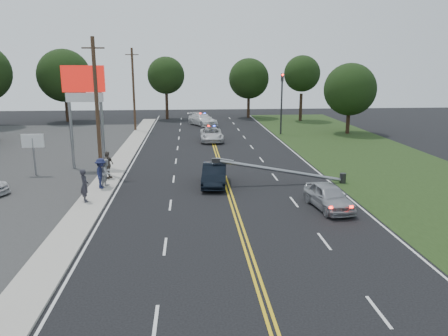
{
  "coord_description": "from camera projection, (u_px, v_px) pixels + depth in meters",
  "views": [
    {
      "loc": [
        -2.5,
        -20.63,
        8.07
      ],
      "look_at": [
        -0.37,
        6.05,
        1.7
      ],
      "focal_mm": 35.0,
      "sensor_mm": 36.0,
      "label": 1
    }
  ],
  "objects": [
    {
      "name": "waiting_sedan",
      "position": [
        329.0,
        196.0,
        24.9
      ],
      "size": [
        2.24,
        4.42,
        1.44
      ],
      "primitive_type": "imported",
      "rotation": [
        0.0,
        0.0,
        0.13
      ],
      "color": "#9FA1A7",
      "rests_on": "ground"
    },
    {
      "name": "tree_9",
      "position": [
        350.0,
        89.0,
        51.07
      ],
      "size": [
        6.09,
        6.09,
        8.26
      ],
      "color": "black",
      "rests_on": "ground"
    },
    {
      "name": "bystander_d",
      "position": [
        107.0,
        165.0,
        31.01
      ],
      "size": [
        1.02,
        1.23,
        1.96
      ],
      "primitive_type": "imported",
      "rotation": [
        0.0,
        0.0,
        1.01
      ],
      "color": "#564C44",
      "rests_on": "sidewalk"
    },
    {
      "name": "ground",
      "position": [
        241.0,
        228.0,
        22.07
      ],
      "size": [
        120.0,
        120.0,
        0.0
      ],
      "primitive_type": "plane",
      "color": "black",
      "rests_on": "ground"
    },
    {
      "name": "crashed_sedan",
      "position": [
        214.0,
        175.0,
        29.71
      ],
      "size": [
        1.99,
        4.65,
        1.49
      ],
      "primitive_type": "imported",
      "rotation": [
        0.0,
        0.0,
        -0.09
      ],
      "color": "black",
      "rests_on": "ground"
    },
    {
      "name": "bystander_a",
      "position": [
        85.0,
        185.0,
        25.75
      ],
      "size": [
        0.72,
        0.85,
        1.98
      ],
      "primitive_type": "imported",
      "rotation": [
        0.0,
        0.0,
        1.98
      ],
      "color": "#2B2932",
      "rests_on": "sidewalk"
    },
    {
      "name": "bystander_c",
      "position": [
        101.0,
        173.0,
        28.57
      ],
      "size": [
        0.77,
        1.31,
        2.0
      ],
      "primitive_type": "imported",
      "rotation": [
        0.0,
        0.0,
        1.55
      ],
      "color": "#1B2044",
      "rests_on": "sidewalk"
    },
    {
      "name": "utility_pole_mid",
      "position": [
        97.0,
        106.0,
        31.81
      ],
      "size": [
        1.6,
        0.28,
        10.0
      ],
      "color": "#382619",
      "rests_on": "ground"
    },
    {
      "name": "utility_pole_far",
      "position": [
        134.0,
        89.0,
        53.15
      ],
      "size": [
        1.6,
        0.28,
        10.0
      ],
      "color": "#382619",
      "rests_on": "ground"
    },
    {
      "name": "centerline_yellow",
      "position": [
        225.0,
        178.0,
        31.76
      ],
      "size": [
        0.36,
        80.0,
        0.0
      ],
      "primitive_type": "cube",
      "color": "gold",
      "rests_on": "ground"
    },
    {
      "name": "pylon_sign",
      "position": [
        84.0,
        92.0,
        33.44
      ],
      "size": [
        3.2,
        0.35,
        8.0
      ],
      "color": "gray",
      "rests_on": "ground"
    },
    {
      "name": "small_sign",
      "position": [
        33.0,
        144.0,
        32.08
      ],
      "size": [
        1.6,
        0.14,
        3.1
      ],
      "color": "gray",
      "rests_on": "ground"
    },
    {
      "name": "fallen_streetlight",
      "position": [
        288.0,
        171.0,
        29.94
      ],
      "size": [
        9.36,
        0.44,
        1.91
      ],
      "color": "#2D2D30",
      "rests_on": "ground"
    },
    {
      "name": "emergency_b",
      "position": [
        203.0,
        120.0,
        58.93
      ],
      "size": [
        4.45,
        5.91,
        1.59
      ],
      "primitive_type": "imported",
      "rotation": [
        0.0,
        0.0,
        0.46
      ],
      "color": "silver",
      "rests_on": "ground"
    },
    {
      "name": "traffic_signal",
      "position": [
        282.0,
        98.0,
        50.82
      ],
      "size": [
        0.28,
        0.41,
        7.05
      ],
      "color": "#2D2D30",
      "rests_on": "ground"
    },
    {
      "name": "tree_5",
      "position": [
        64.0,
        76.0,
        61.51
      ],
      "size": [
        7.39,
        7.39,
        10.22
      ],
      "color": "black",
      "rests_on": "ground"
    },
    {
      "name": "sidewalk",
      "position": [
        107.0,
        180.0,
        31.1
      ],
      "size": [
        1.8,
        70.0,
        0.12
      ],
      "primitive_type": "cube",
      "color": "#ADA89D",
      "rests_on": "ground"
    },
    {
      "name": "tree_8",
      "position": [
        302.0,
        74.0,
        62.65
      ],
      "size": [
        5.18,
        5.18,
        9.36
      ],
      "color": "black",
      "rests_on": "ground"
    },
    {
      "name": "bystander_b",
      "position": [
        106.0,
        172.0,
        29.04
      ],
      "size": [
        0.94,
        1.07,
        1.88
      ],
      "primitive_type": "imported",
      "rotation": [
        0.0,
        0.0,
        1.29
      ],
      "color": "#B6B7BB",
      "rests_on": "sidewalk"
    },
    {
      "name": "emergency_a",
      "position": [
        211.0,
        135.0,
        46.96
      ],
      "size": [
        2.36,
        5.11,
        1.42
      ],
      "primitive_type": "imported",
      "rotation": [
        0.0,
        0.0,
        0.0
      ],
      "color": "silver",
      "rests_on": "ground"
    },
    {
      "name": "tree_7",
      "position": [
        249.0,
        79.0,
        66.5
      ],
      "size": [
        6.12,
        6.12,
        9.02
      ],
      "color": "black",
      "rests_on": "ground"
    },
    {
      "name": "tree_6",
      "position": [
        166.0,
        75.0,
        64.51
      ],
      "size": [
        5.46,
        5.46,
        9.22
      ],
      "color": "black",
      "rests_on": "ground"
    },
    {
      "name": "grass_verge",
      "position": [
        403.0,
        174.0,
        32.81
      ],
      "size": [
        12.0,
        80.0,
        0.01
      ],
      "primitive_type": "cube",
      "color": "#1E3012",
      "rests_on": "ground"
    }
  ]
}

